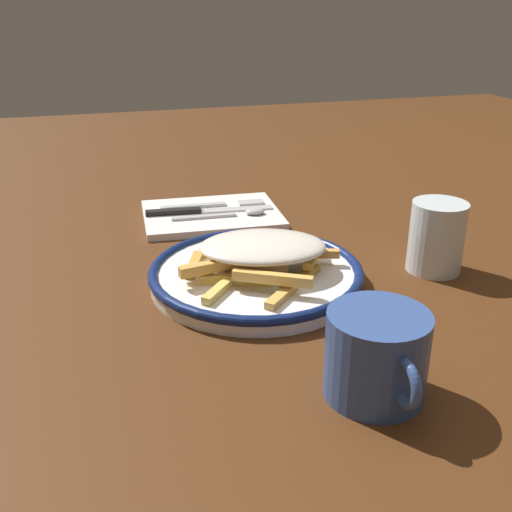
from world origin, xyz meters
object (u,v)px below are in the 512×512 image
Objects in this scene: fries_heap at (260,252)px; water_glass at (437,237)px; plate at (256,274)px; coffee_mug at (377,355)px; spoon at (235,213)px; fork at (214,205)px; napkin at (210,215)px; knife at (199,211)px.

water_glass reaches higher than fries_heap.
coffee_mug reaches higher than plate.
plate is 1.79× the size of spoon.
fork is at bearing -158.45° from spoon.
fries_heap is 0.26m from napkin.
coffee_mug is (0.25, 0.04, 0.03)m from plate.
fries_heap is 1.00× the size of knife.
spoon reaches higher than fork.
water_glass is (0.02, 0.24, 0.00)m from fries_heap.
water_glass is 0.79× the size of coffee_mug.
knife is at bearing -120.96° from spoon.
fries_heap is at bearing 1.66° from napkin.
coffee_mug is (0.51, 0.04, 0.04)m from napkin.
fork is (-0.28, 0.01, 0.00)m from plate.
plate is at bearing -8.09° from spoon.
napkin is at bearing -175.41° from coffee_mug.
spoon is at bearing 173.20° from fries_heap.
plate reaches higher than knife.
coffee_mug reaches higher than fries_heap.
fries_heap reaches higher than knife.
knife is (-0.26, -0.03, -0.03)m from fries_heap.
spoon reaches higher than knife.
knife is at bearing -173.34° from coffee_mug.
coffee_mug is at bearing 8.63° from plate.
fries_heap is 1.76× the size of coffee_mug.
spoon is (-0.23, 0.03, -0.03)m from fries_heap.
coffee_mug is at bearing 7.60° from fries_heap.
knife is at bearing -95.99° from napkin.
fork is at bearing -143.40° from water_glass.
coffee_mug is at bearing 4.59° from napkin.
knife is 1.75× the size of coffee_mug.
napkin is (-0.26, -0.00, -0.01)m from plate.
spoon is (0.06, 0.02, 0.00)m from fork.
plate is 2.27× the size of coffee_mug.
coffee_mug is (0.51, 0.06, 0.03)m from knife.
napkin is 0.05m from spoon.
water_glass is (0.31, 0.23, 0.03)m from fork.
plate is 0.24m from water_glass.
spoon is at bearing 49.06° from napkin.
water_glass is at bearing 42.51° from knife.
plate reaches higher than spoon.
napkin is 1.05× the size of knife.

